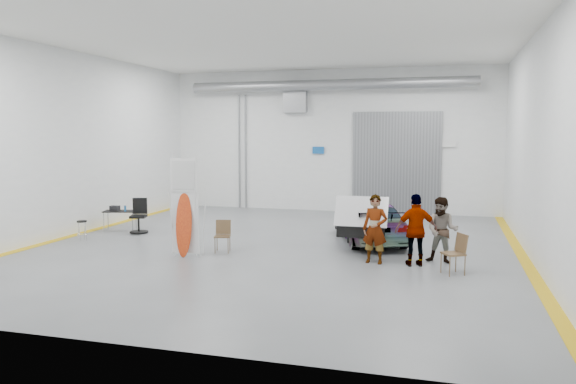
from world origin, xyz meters
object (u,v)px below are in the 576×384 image
(folding_chair_far, at_px, (453,262))
(office_chair, at_px, (140,218))
(work_table, at_px, (118,211))
(person_b, at_px, (442,230))
(folding_chair_near, at_px, (223,242))
(person_a, at_px, (375,229))
(shop_stool, at_px, (82,231))
(person_c, at_px, (416,230))
(surfboard_display, at_px, (184,215))
(sedan_car, at_px, (370,221))

(folding_chair_far, bearing_deg, office_chair, -136.48)
(work_table, bearing_deg, office_chair, -15.71)
(person_b, height_order, folding_chair_near, person_b)
(person_a, bearing_deg, folding_chair_far, -8.92)
(person_a, height_order, shop_stool, person_a)
(person_b, height_order, person_c, person_c)
(surfboard_display, bearing_deg, sedan_car, 38.81)
(person_c, relative_size, work_table, 1.56)
(folding_chair_far, bearing_deg, person_c, -154.95)
(office_chair, bearing_deg, shop_stool, -137.70)
(sedan_car, distance_m, person_c, 3.34)
(person_b, relative_size, surfboard_display, 0.60)
(person_b, relative_size, shop_stool, 2.74)
(folding_chair_far, relative_size, work_table, 0.83)
(folding_chair_far, distance_m, office_chair, 10.46)
(folding_chair_far, relative_size, office_chair, 0.85)
(person_b, relative_size, person_c, 0.93)
(folding_chair_far, height_order, office_chair, office_chair)
(surfboard_display, relative_size, office_chair, 2.48)
(person_c, bearing_deg, shop_stool, -20.70)
(sedan_car, distance_m, work_table, 8.60)
(person_c, height_order, shop_stool, person_c)
(person_c, bearing_deg, person_a, -18.24)
(person_b, height_order, shop_stool, person_b)
(sedan_car, height_order, folding_chair_near, sedan_car)
(office_chair, bearing_deg, person_c, -30.67)
(person_c, xyz_separation_m, office_chair, (-9.15, 2.29, -0.41))
(folding_chair_far, xyz_separation_m, shop_stool, (-11.07, 1.22, 0.01))
(person_b, bearing_deg, office_chair, -179.04)
(folding_chair_far, bearing_deg, sedan_car, -176.03)
(shop_stool, bearing_deg, person_a, -3.66)
(sedan_car, xyz_separation_m, folding_chair_far, (2.44, -3.57, -0.32))
(person_a, relative_size, work_table, 1.51)
(surfboard_display, bearing_deg, person_c, 6.30)
(sedan_car, bearing_deg, folding_chair_far, 105.00)
(office_chair, bearing_deg, folding_chair_near, -45.19)
(sedan_car, xyz_separation_m, person_a, (0.51, -2.94, 0.27))
(work_table, xyz_separation_m, office_chair, (0.98, -0.27, -0.17))
(work_table, bearing_deg, shop_stool, -91.22)
(person_b, xyz_separation_m, folding_chair_near, (-5.92, -0.32, -0.57))
(folding_chair_far, relative_size, shop_stool, 1.56)
(surfboard_display, bearing_deg, folding_chair_far, 0.44)
(person_b, xyz_separation_m, shop_stool, (-10.80, 0.09, -0.54))
(person_c, relative_size, folding_chair_far, 1.89)
(sedan_car, distance_m, office_chair, 7.64)
(sedan_car, relative_size, folding_chair_near, 4.82)
(sedan_car, distance_m, person_b, 3.27)
(person_a, height_order, person_c, person_c)
(folding_chair_near, relative_size, work_table, 0.76)
(folding_chair_near, bearing_deg, work_table, 140.01)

